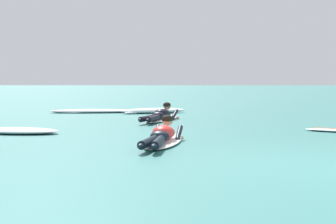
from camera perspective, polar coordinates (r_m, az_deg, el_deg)
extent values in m
plane|color=#387A75|center=(16.72, 8.81, -0.14)|extent=(120.00, 120.00, 0.00)
ellipsoid|color=white|center=(8.93, -0.56, -3.44)|extent=(0.90, 2.15, 0.07)
ellipsoid|color=white|center=(9.90, 0.49, -2.65)|extent=(0.24, 0.23, 0.06)
ellipsoid|color=red|center=(8.96, -0.50, -2.35)|extent=(0.50, 0.71, 0.35)
ellipsoid|color=black|center=(8.59, -0.97, -2.83)|extent=(0.38, 0.33, 0.20)
cylinder|color=black|center=(8.06, -2.28, -3.49)|extent=(0.31, 0.83, 0.14)
ellipsoid|color=black|center=(7.67, -3.10, -3.87)|extent=(0.13, 0.23, 0.08)
cylinder|color=black|center=(8.03, -1.16, -3.52)|extent=(0.22, 0.83, 0.14)
ellipsoid|color=black|center=(7.63, -1.57, -3.92)|extent=(0.13, 0.23, 0.08)
cylinder|color=black|center=(9.36, -1.42, -2.57)|extent=(0.18, 0.57, 0.33)
sphere|color=tan|center=(9.74, -0.99, -2.91)|extent=(0.09, 0.09, 0.09)
cylinder|color=black|center=(9.27, 1.22, -2.63)|extent=(0.18, 0.57, 0.33)
sphere|color=tan|center=(9.63, 1.54, -2.99)|extent=(0.09, 0.09, 0.09)
sphere|color=tan|center=(9.32, -0.07, -0.97)|extent=(0.21, 0.21, 0.21)
ellipsoid|color=black|center=(9.30, -0.09, -0.80)|extent=(0.25, 0.23, 0.16)
ellipsoid|color=white|center=(13.66, -0.68, -0.86)|extent=(1.12, 2.27, 0.07)
ellipsoid|color=white|center=(14.67, 0.63, -0.49)|extent=(0.23, 0.24, 0.06)
ellipsoid|color=black|center=(13.70, -0.62, -0.15)|extent=(0.58, 0.77, 0.35)
ellipsoid|color=black|center=(13.33, -1.16, -0.40)|extent=(0.41, 0.37, 0.20)
cylinder|color=black|center=(12.80, -2.36, -0.72)|extent=(0.44, 0.88, 0.14)
ellipsoid|color=black|center=(12.40, -3.17, -0.87)|extent=(0.16, 0.24, 0.08)
cylinder|color=black|center=(12.75, -1.68, -0.74)|extent=(0.34, 0.89, 0.14)
ellipsoid|color=black|center=(12.32, -2.26, -0.90)|extent=(0.16, 0.24, 0.08)
cylinder|color=black|center=(14.13, -0.98, -0.35)|extent=(0.26, 0.59, 0.34)
sphere|color=tan|center=(14.50, -0.49, -0.64)|extent=(0.09, 0.09, 0.09)
cylinder|color=black|center=(13.98, 0.70, -0.40)|extent=(0.26, 0.59, 0.34)
sphere|color=tan|center=(14.33, 1.13, -0.69)|extent=(0.09, 0.09, 0.09)
sphere|color=tan|center=(14.07, -0.10, 0.70)|extent=(0.21, 0.21, 0.21)
ellipsoid|color=black|center=(14.05, -0.13, 0.82)|extent=(0.27, 0.25, 0.16)
ellipsoid|color=white|center=(16.89, -8.66, 0.12)|extent=(2.94, 0.93, 0.13)
ellipsoid|color=white|center=(16.95, -6.21, 0.09)|extent=(1.07, 0.72, 0.09)
ellipsoid|color=white|center=(16.91, -11.61, -0.01)|extent=(1.08, 0.54, 0.07)
ellipsoid|color=white|center=(16.48, -1.64, 0.16)|extent=(2.23, 1.18, 0.18)
ellipsoid|color=white|center=(16.71, 0.09, 0.12)|extent=(0.81, 0.59, 0.13)
ellipsoid|color=white|center=(16.26, -3.82, -0.04)|extent=(0.77, 0.70, 0.10)
ellipsoid|color=white|center=(11.01, -16.96, -2.06)|extent=(1.93, 1.00, 0.13)
ellipsoid|color=white|center=(10.92, -14.54, -2.16)|extent=(0.75, 0.57, 0.09)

